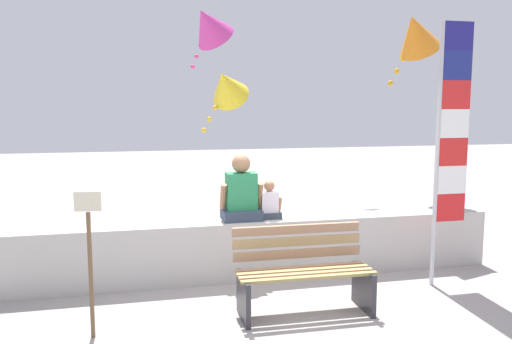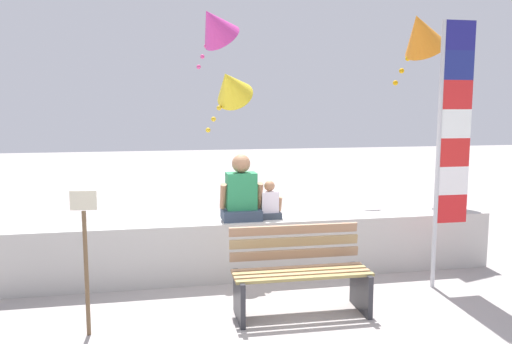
# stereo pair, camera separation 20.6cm
# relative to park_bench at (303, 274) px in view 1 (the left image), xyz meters

# --- Properties ---
(ground_plane) EXTENTS (40.00, 40.00, 0.00)m
(ground_plane) POSITION_rel_park_bench_xyz_m (-0.22, -0.07, -0.41)
(ground_plane) COLOR gray
(seawall_ledge) EXTENTS (6.24, 0.49, 0.74)m
(seawall_ledge) POSITION_rel_park_bench_xyz_m (-0.22, 1.23, -0.04)
(seawall_ledge) COLOR #B4B0AB
(seawall_ledge) RESTS_ON ground
(park_bench) EXTENTS (1.43, 0.63, 0.88)m
(park_bench) POSITION_rel_park_bench_xyz_m (0.00, 0.00, 0.00)
(park_bench) COLOR olive
(park_bench) RESTS_ON ground
(person_adult) EXTENTS (0.54, 0.39, 0.82)m
(person_adult) POSITION_rel_park_bench_xyz_m (-0.41, 1.26, 0.65)
(person_adult) COLOR #2E3C50
(person_adult) RESTS_ON seawall_ledge
(person_child) EXTENTS (0.31, 0.23, 0.48)m
(person_child) POSITION_rel_park_bench_xyz_m (-0.05, 1.26, 0.52)
(person_child) COLOR #313B48
(person_child) RESTS_ON seawall_ledge
(flag_banner) EXTENTS (0.42, 0.05, 3.12)m
(flag_banner) POSITION_rel_park_bench_xyz_m (1.91, 0.42, 1.40)
(flag_banner) COLOR #B7B7BC
(flag_banner) RESTS_ON ground
(kite_yellow) EXTENTS (0.93, 0.99, 1.16)m
(kite_yellow) POSITION_rel_park_bench_xyz_m (-0.26, 3.19, 2.07)
(kite_yellow) COLOR yellow
(kite_orange) EXTENTS (1.04, 0.98, 1.17)m
(kite_orange) POSITION_rel_park_bench_xyz_m (2.46, 2.20, 2.82)
(kite_orange) COLOR orange
(kite_magenta) EXTENTS (1.17, 1.14, 1.22)m
(kite_magenta) POSITION_rel_park_bench_xyz_m (-0.37, 4.36, 3.18)
(kite_magenta) COLOR #DB3D9E
(sign_post) EXTENTS (0.24, 0.05, 1.39)m
(sign_post) POSITION_rel_park_bench_xyz_m (-2.11, -0.15, 0.41)
(sign_post) COLOR brown
(sign_post) RESTS_ON ground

